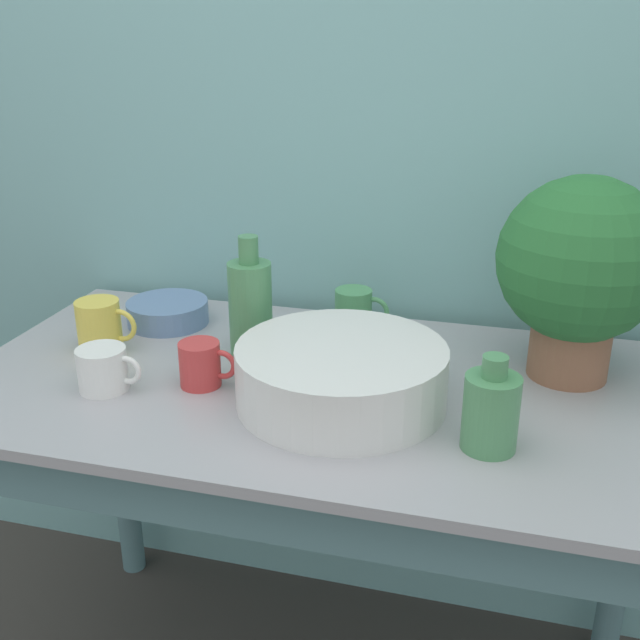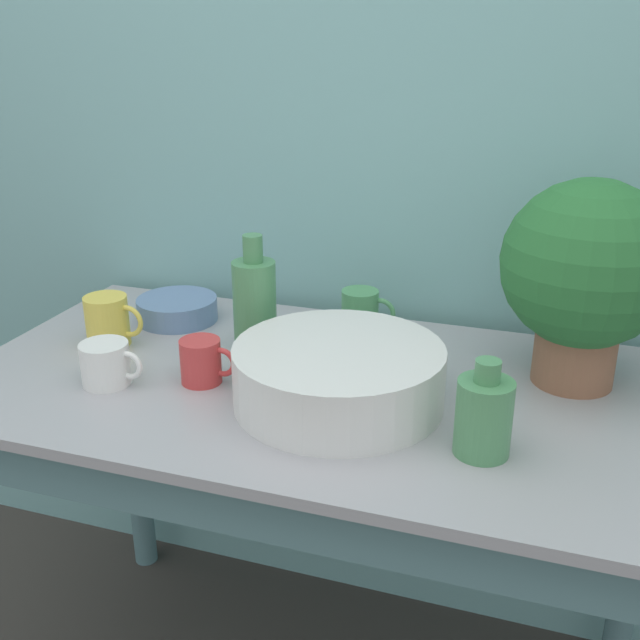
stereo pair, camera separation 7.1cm
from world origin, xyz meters
The scene contains 11 objects.
wall_back centered at (0.00, 0.75, 1.20)m, with size 6.00×0.05×2.40m.
counter_table centered at (0.00, 0.32, 0.64)m, with size 1.32×0.70×0.79m.
potted_plant centered at (0.43, 0.49, 1.00)m, with size 0.29×0.29×0.37m.
bowl_wash_large centered at (0.05, 0.28, 0.84)m, with size 0.36×0.36×0.10m.
bottle_tall centered at (-0.16, 0.43, 0.88)m, with size 0.08×0.08×0.24m.
bottle_short centered at (0.31, 0.20, 0.85)m, with size 0.08×0.08×0.15m.
mug_yellow centered at (-0.45, 0.38, 0.84)m, with size 0.12×0.09×0.10m.
mug_white centered at (-0.36, 0.22, 0.82)m, with size 0.12×0.09×0.08m.
mug_red centered at (-0.20, 0.28, 0.83)m, with size 0.11×0.07×0.08m.
mug_green centered at (0.01, 0.59, 0.83)m, with size 0.11×0.08×0.10m.
bowl_small_blue centered at (-0.39, 0.54, 0.81)m, with size 0.17×0.17×0.05m.
Camera 2 is at (0.38, -0.80, 1.39)m, focal length 42.00 mm.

